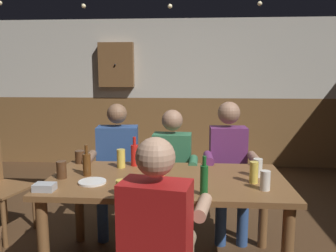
# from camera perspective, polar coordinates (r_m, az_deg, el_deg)

# --- Properties ---
(back_wall_upper) EXTENTS (6.23, 0.12, 1.25)m
(back_wall_upper) POSITION_cam_1_polar(r_m,az_deg,el_deg) (5.53, 2.18, 11.28)
(back_wall_upper) COLOR beige
(back_wall_wainscot) EXTENTS (6.23, 0.12, 1.12)m
(back_wall_wainscot) POSITION_cam_1_polar(r_m,az_deg,el_deg) (5.61, 2.11, -0.92)
(back_wall_wainscot) COLOR brown
(back_wall_wainscot) RESTS_ON ground_plane
(dining_table) EXTENTS (1.80, 0.90, 0.73)m
(dining_table) POSITION_cam_1_polar(r_m,az_deg,el_deg) (2.63, -0.28, -10.83)
(dining_table) COLOR brown
(dining_table) RESTS_ON ground_plane
(person_0) EXTENTS (0.56, 0.57, 1.23)m
(person_0) POSITION_cam_1_polar(r_m,az_deg,el_deg) (3.33, -8.60, -5.93)
(person_0) COLOR #2D4C84
(person_0) RESTS_ON ground_plane
(person_1) EXTENTS (0.52, 0.52, 1.17)m
(person_1) POSITION_cam_1_polar(r_m,az_deg,el_deg) (3.26, 0.58, -6.60)
(person_1) COLOR #33724C
(person_1) RESTS_ON ground_plane
(person_2) EXTENTS (0.50, 0.53, 1.26)m
(person_2) POSITION_cam_1_polar(r_m,az_deg,el_deg) (3.27, 10.25, -6.08)
(person_2) COLOR #6B2D66
(person_2) RESTS_ON ground_plane
(person_3) EXTENTS (0.56, 0.58, 1.19)m
(person_3) POSITION_cam_1_polar(r_m,az_deg,el_deg) (1.99, -1.43, -16.71)
(person_3) COLOR #AD1919
(person_3) RESTS_ON ground_plane
(condiment_caddy) EXTENTS (0.14, 0.10, 0.05)m
(condiment_caddy) POSITION_cam_1_polar(r_m,az_deg,el_deg) (2.47, -20.17, -9.69)
(condiment_caddy) COLOR #B2B7BC
(condiment_caddy) RESTS_ON dining_table
(plate_0) EXTENTS (0.20, 0.20, 0.01)m
(plate_0) POSITION_cam_1_polar(r_m,az_deg,el_deg) (2.54, -12.70, -9.23)
(plate_0) COLOR white
(plate_0) RESTS_ON dining_table
(bottle_0) EXTENTS (0.06, 0.06, 0.25)m
(bottle_0) POSITION_cam_1_polar(r_m,az_deg,el_deg) (2.92, -5.68, -4.82)
(bottle_0) COLOR red
(bottle_0) RESTS_ON dining_table
(bottle_1) EXTENTS (0.06, 0.06, 0.24)m
(bottle_1) POSITION_cam_1_polar(r_m,az_deg,el_deg) (2.70, -13.59, -6.24)
(bottle_1) COLOR #593314
(bottle_1) RESTS_ON dining_table
(bottle_2) EXTENTS (0.05, 0.05, 0.26)m
(bottle_2) POSITION_cam_1_polar(r_m,az_deg,el_deg) (2.23, 6.13, -8.93)
(bottle_2) COLOR #195923
(bottle_2) RESTS_ON dining_table
(pint_glass_0) EXTENTS (0.07, 0.07, 0.10)m
(pint_glass_0) POSITION_cam_1_polar(r_m,az_deg,el_deg) (2.26, -7.98, -10.28)
(pint_glass_0) COLOR #E5C64C
(pint_glass_0) RESTS_ON dining_table
(pint_glass_1) EXTENTS (0.07, 0.07, 0.14)m
(pint_glass_1) POSITION_cam_1_polar(r_m,az_deg,el_deg) (2.70, 14.94, -6.84)
(pint_glass_1) COLOR white
(pint_glass_1) RESTS_ON dining_table
(pint_glass_2) EXTENTS (0.08, 0.08, 0.11)m
(pint_glass_2) POSITION_cam_1_polar(r_m,az_deg,el_deg) (3.10, -14.71, -5.08)
(pint_glass_2) COLOR #4C2D19
(pint_glass_2) RESTS_ON dining_table
(pint_glass_3) EXTENTS (0.07, 0.07, 0.14)m
(pint_glass_3) POSITION_cam_1_polar(r_m,az_deg,el_deg) (2.58, -1.34, -7.28)
(pint_glass_3) COLOR #E5C64C
(pint_glass_3) RESTS_ON dining_table
(pint_glass_4) EXTENTS (0.07, 0.07, 0.14)m
(pint_glass_4) POSITION_cam_1_polar(r_m,az_deg,el_deg) (2.42, 16.14, -8.85)
(pint_glass_4) COLOR white
(pint_glass_4) RESTS_ON dining_table
(pint_glass_5) EXTENTS (0.07, 0.07, 0.13)m
(pint_glass_5) POSITION_cam_1_polar(r_m,az_deg,el_deg) (2.70, -17.59, -7.09)
(pint_glass_5) COLOR #4C2D19
(pint_glass_5) RESTS_ON dining_table
(pint_glass_6) EXTENTS (0.07, 0.07, 0.16)m
(pint_glass_6) POSITION_cam_1_polar(r_m,az_deg,el_deg) (2.88, -7.95, -5.47)
(pint_glass_6) COLOR #E5C64C
(pint_glass_6) RESTS_ON dining_table
(pint_glass_7) EXTENTS (0.08, 0.08, 0.13)m
(pint_glass_7) POSITION_cam_1_polar(r_m,az_deg,el_deg) (2.80, -1.83, -6.07)
(pint_glass_7) COLOR gold
(pint_glass_7) RESTS_ON dining_table
(pint_glass_8) EXTENTS (0.06, 0.06, 0.16)m
(pint_glass_8) POSITION_cam_1_polar(r_m,az_deg,el_deg) (2.54, 14.34, -7.62)
(pint_glass_8) COLOR #E5C64C
(pint_glass_8) RESTS_ON dining_table
(wall_dart_cabinet) EXTENTS (0.56, 0.15, 0.70)m
(wall_dart_cabinet) POSITION_cam_1_polar(r_m,az_deg,el_deg) (5.53, -8.77, 10.20)
(wall_dart_cabinet) COLOR brown
(string_lights) EXTENTS (4.40, 0.04, 0.14)m
(string_lights) POSITION_cam_1_polar(r_m,az_deg,el_deg) (2.95, 0.36, 20.52)
(string_lights) COLOR #F9EAB2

